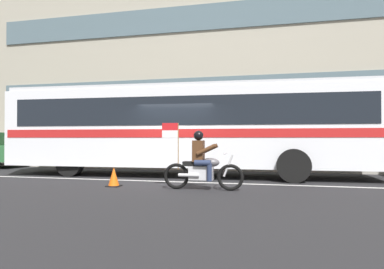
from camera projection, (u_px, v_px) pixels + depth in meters
name	position (u px, v px, depth m)	size (l,w,h in m)	color
ground_plane	(175.00, 179.00, 11.29)	(60.00, 60.00, 0.00)	black
sidewalk_curb	(205.00, 165.00, 16.25)	(28.00, 3.80, 0.15)	#A39E93
lane_center_stripe	(170.00, 182.00, 10.71)	(26.60, 0.14, 0.01)	silver
office_building_facade	(213.00, 60.00, 18.54)	(28.00, 0.89, 11.21)	gray
transit_bus	(188.00, 124.00, 12.44)	(13.27, 3.14, 3.22)	silver
motorcycle_with_rider	(202.00, 165.00, 9.02)	(2.20, 0.64, 1.78)	black
fire_hydrant	(237.00, 157.00, 15.01)	(0.22, 0.30, 0.75)	#4C8C3F
traffic_cone	(114.00, 177.00, 9.64)	(0.36, 0.36, 0.55)	#EA590F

